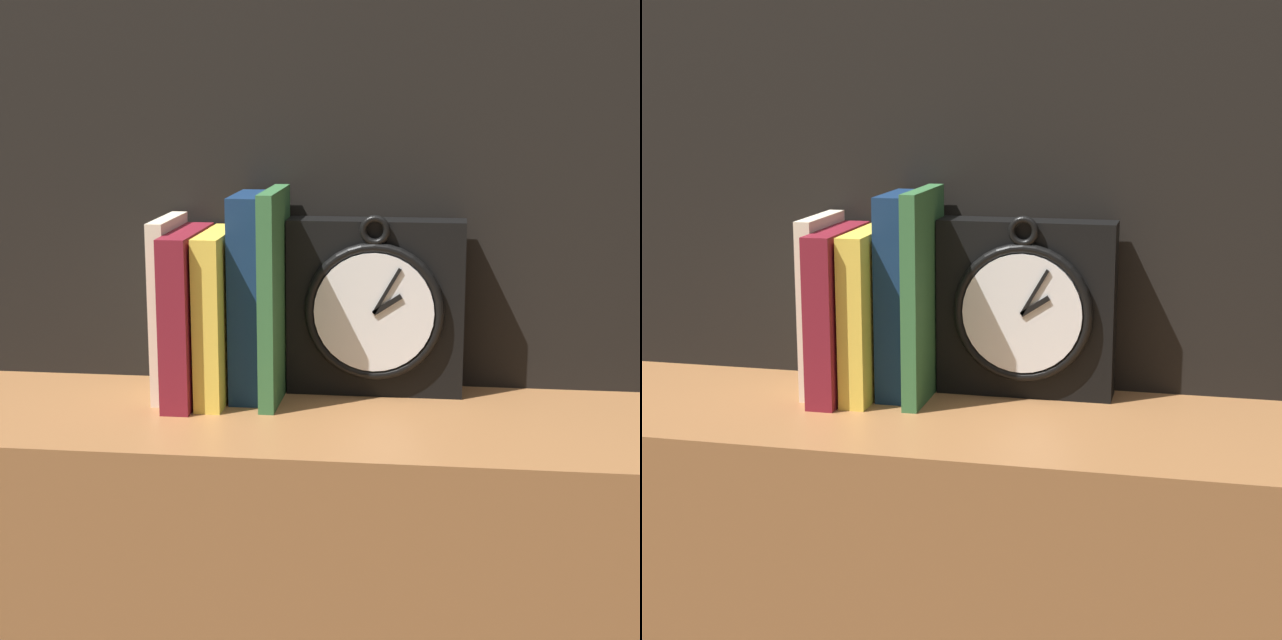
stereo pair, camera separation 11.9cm
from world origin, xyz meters
The scene contains 7 objects.
wall_back centered at (0.00, 0.17, 1.30)m, with size 6.00×0.05×2.60m.
clock centered at (0.05, 0.10, 0.95)m, with size 0.21×0.06×0.22m.
book_slot0_cream centered at (-0.19, 0.07, 0.95)m, with size 0.02×0.12×0.22m.
book_slot1_maroon centered at (-0.16, 0.06, 0.94)m, with size 0.03×0.16×0.20m.
book_slot2_yellow centered at (-0.13, 0.06, 0.94)m, with size 0.03×0.14×0.20m.
book_slot3_navy centered at (-0.09, 0.08, 0.96)m, with size 0.04×0.11×0.24m.
book_slot4_green centered at (-0.06, 0.07, 0.97)m, with size 0.02×0.14×0.25m.
Camera 1 is at (0.14, -1.15, 1.21)m, focal length 60.00 mm.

